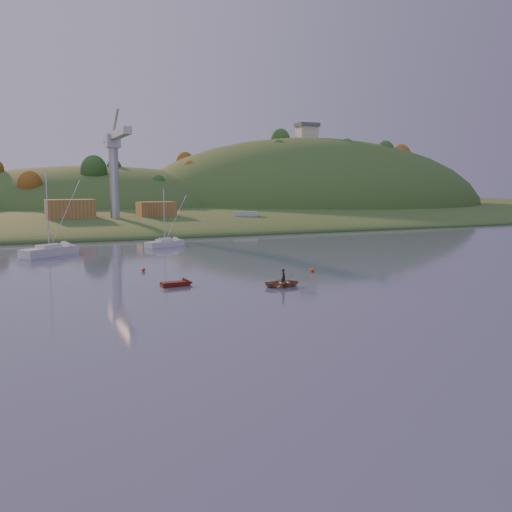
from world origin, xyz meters
name	(u,v)px	position (x,y,z in m)	size (l,w,h in m)	color
far_shore	(64,211)	(0.00, 230.00, 0.00)	(620.00, 220.00, 1.50)	#2E4A1D
shore_slope	(84,220)	(0.00, 165.00, 0.00)	(640.00, 150.00, 7.00)	#2E4A1D
hill_center	(96,213)	(10.00, 210.00, 0.00)	(140.00, 120.00, 36.00)	#2E4A1D
hill_right	(306,210)	(95.00, 195.00, 0.00)	(150.00, 130.00, 60.00)	#2E4A1D
hilltop_house	(307,130)	(95.00, 195.00, 33.40)	(9.00, 7.00, 6.45)	beige
hillside_trees	(76,216)	(0.00, 185.00, 0.00)	(280.00, 50.00, 32.00)	#204F1C
wharf	(126,224)	(5.00, 122.00, 1.20)	(42.00, 16.00, 2.40)	slate
shed_west	(70,210)	(-8.00, 123.00, 4.80)	(11.00, 8.00, 4.80)	olive
shed_east	(156,210)	(13.00, 124.00, 4.40)	(9.00, 7.00, 4.00)	olive
dock_crane	(115,157)	(2.00, 118.39, 17.17)	(3.20, 28.00, 20.30)	#B7B7BC
sailboat_near	(49,250)	(-16.29, 71.28, 0.80)	(8.87, 7.66, 12.59)	silver
sailboat_far	(165,243)	(2.84, 76.93, 0.67)	(7.39, 4.95, 9.91)	silver
canoe	(283,283)	(4.13, 33.55, 0.39)	(2.68, 3.75, 0.78)	#87684A
paddler	(284,279)	(4.13, 33.55, 0.80)	(0.58, 0.38, 1.60)	black
red_tender	(181,283)	(-5.48, 38.28, 0.25)	(3.56, 1.47, 1.18)	#51130B
work_vessel	(245,221)	(35.00, 118.00, 1.36)	(15.73, 10.64, 3.81)	slate
buoy_0	(313,270)	(11.86, 41.20, 0.25)	(0.50, 0.50, 0.50)	#E0430B
buoy_2	(143,270)	(-6.94, 49.71, 0.25)	(0.50, 0.50, 0.50)	#E0430B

